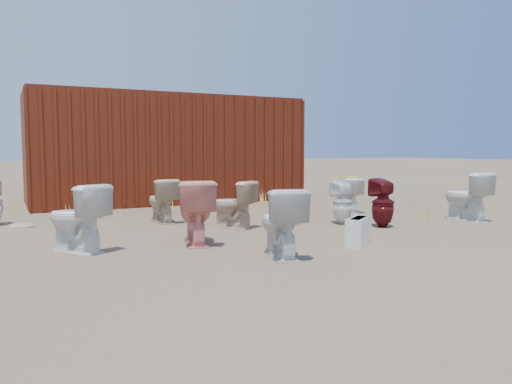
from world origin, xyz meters
name	(u,v)px	position (x,y,z in m)	size (l,w,h in m)	color
ground	(275,234)	(0.00, 0.00, 0.00)	(100.00, 100.00, 0.00)	brown
shipping_container	(166,149)	(0.00, 5.20, 1.20)	(6.00, 2.40, 2.40)	#50150D
toilet_front_a	(76,218)	(-2.69, -0.06, 0.40)	(0.45, 0.78, 0.80)	white
toilet_front_pink	(196,212)	(-1.28, -0.21, 0.41)	(0.46, 0.80, 0.82)	pink
toilet_front_c	(281,222)	(-0.71, -1.38, 0.39)	(0.43, 0.76, 0.78)	white
toilet_front_maroon	(383,203)	(1.76, -0.25, 0.38)	(0.34, 0.35, 0.75)	#550E12
toilet_front_e	(466,196)	(3.50, -0.32, 0.41)	(0.46, 0.80, 0.82)	white
toilet_back_beige_left	(232,204)	(-0.33, 0.75, 0.36)	(0.40, 0.71, 0.72)	beige
toilet_back_beige_right	(162,201)	(-1.12, 1.80, 0.36)	(0.40, 0.71, 0.72)	beige
toilet_back_yellowlid	(349,195)	(2.46, 1.48, 0.33)	(0.37, 0.65, 0.66)	white
toilet_back_e	(342,202)	(1.40, 0.29, 0.35)	(0.32, 0.32, 0.70)	white
yellow_lid	(349,177)	(2.46, 1.48, 0.67)	(0.33, 0.42, 0.03)	gold
loose_tank	(358,232)	(0.49, -1.24, 0.17)	(0.50, 0.20, 0.35)	silver
loose_lid_near	(190,211)	(-0.24, 2.94, 0.01)	(0.38, 0.49, 0.02)	beige
loose_lid_far	(21,226)	(-3.20, 2.37, 0.01)	(0.36, 0.47, 0.02)	tan
weed_clump_a	(74,211)	(-2.35, 2.85, 0.14)	(0.36, 0.36, 0.28)	gold
weed_clump_b	(207,205)	(0.09, 2.87, 0.12)	(0.32, 0.32, 0.24)	gold
weed_clump_c	(299,199)	(1.95, 2.49, 0.18)	(0.36, 0.36, 0.36)	gold
weed_clump_d	(167,203)	(-0.52, 3.50, 0.13)	(0.30, 0.30, 0.26)	gold
weed_clump_e	(263,198)	(1.51, 3.22, 0.17)	(0.34, 0.34, 0.34)	gold
weed_clump_f	(427,212)	(3.02, 0.06, 0.14)	(0.28, 0.28, 0.27)	gold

